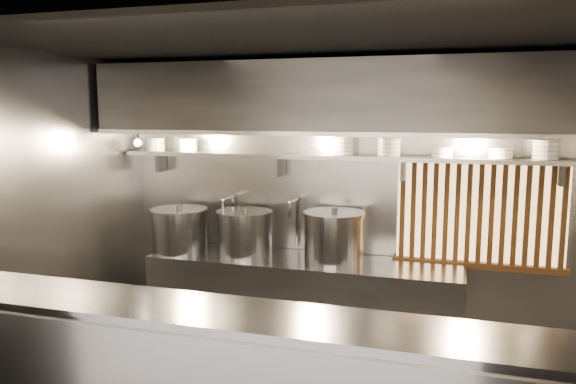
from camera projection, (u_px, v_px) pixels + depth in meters
The scene contains 21 objects.
ceiling at pixel (302, 41), 3.95m from camera, with size 4.50×4.50×0.00m, color black.
wall_back at pixel (342, 204), 5.57m from camera, with size 4.50×4.50×0.00m, color gray.
wall_left at pixel (49, 218), 4.80m from camera, with size 3.00×3.00×0.00m, color gray.
cooking_bench at pixel (303, 305), 5.45m from camera, with size 3.00×0.70×0.90m, color gray.
bowl_shelf at pixel (339, 157), 5.33m from camera, with size 4.40×0.34×0.04m, color gray.
exhaust_hood at pixel (335, 98), 5.05m from camera, with size 4.40×0.81×0.65m.
wood_screen at pixel (480, 213), 5.15m from camera, with size 1.56×0.09×1.04m.
faucet_left at pixel (230, 209), 5.79m from camera, with size 0.04×0.30×0.50m.
faucet_right at pixel (295, 213), 5.59m from camera, with size 0.04×0.30×0.50m.
heat_lamp at pixel (136, 137), 5.41m from camera, with size 0.25×0.35×0.20m.
pendant_bulb at pixel (326, 149), 5.24m from camera, with size 0.09×0.09×0.19m.
stock_pot_left at pixel (180, 230), 5.68m from camera, with size 0.70×0.70×0.48m.
stock_pot_mid at pixel (245, 233), 5.53m from camera, with size 0.73×0.73×0.48m.
stock_pot_right at pixel (334, 236), 5.29m from camera, with size 0.64×0.64×0.51m.
bowl_stack_0 at pixel (155, 144), 5.89m from camera, with size 0.22×0.22×0.13m.
bowl_stack_1 at pixel (188, 145), 5.78m from camera, with size 0.20×0.20×0.13m.
bowl_stack_2 at pixel (343, 146), 5.31m from camera, with size 0.21×0.21×0.17m.
bowl_stack_3 at pixel (389, 147), 5.18m from camera, with size 0.22×0.22×0.17m.
bowl_stack_4 at pixel (442, 152), 5.05m from camera, with size 0.20×0.20×0.09m.
bowl_stack_5 at pixel (501, 153), 4.91m from camera, with size 0.22×0.22×0.09m.
bowl_stack_6 at pixel (546, 150), 4.80m from camera, with size 0.23×0.23×0.17m.
Camera 1 is at (1.09, -3.92, 2.31)m, focal length 35.00 mm.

